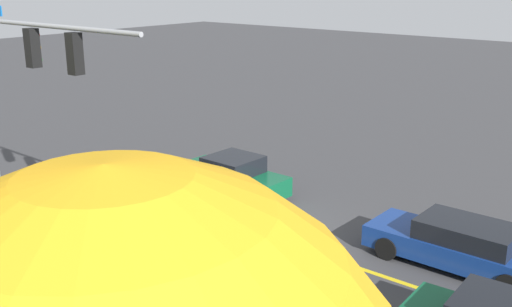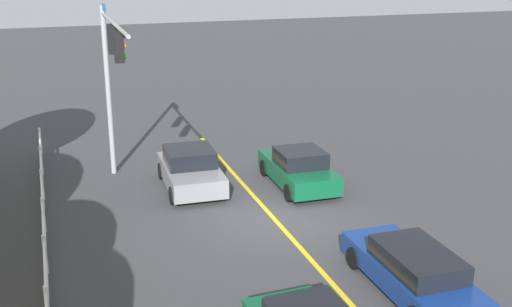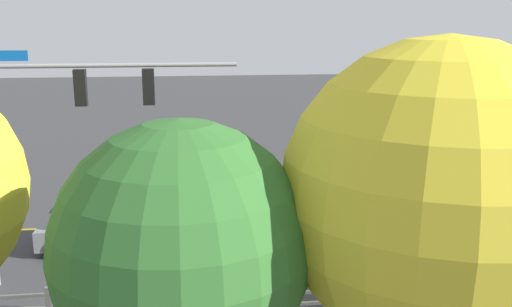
% 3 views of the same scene
% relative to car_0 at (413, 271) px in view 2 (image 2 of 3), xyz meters
% --- Properties ---
extents(ground_plane, '(120.00, 120.00, 0.00)m').
position_rel_car_0_xyz_m(ground_plane, '(5.70, 1.74, -0.66)').
color(ground_plane, '#38383A').
extents(lane_center_stripe, '(28.00, 0.16, 0.01)m').
position_rel_car_0_xyz_m(lane_center_stripe, '(1.70, 1.74, -0.65)').
color(lane_center_stripe, gold).
rests_on(lane_center_stripe, ground_plane).
extents(signal_assembly, '(7.15, 0.38, 6.72)m').
position_rel_car_0_xyz_m(signal_assembly, '(10.08, 6.27, 4.08)').
color(signal_assembly, gray).
rests_on(signal_assembly, ground_plane).
extents(car_0, '(4.79, 1.85, 1.32)m').
position_rel_car_0_xyz_m(car_0, '(0.00, 0.00, 0.00)').
color(car_0, navy).
rests_on(car_0, ground_plane).
extents(car_1, '(4.21, 2.02, 1.47)m').
position_rel_car_0_xyz_m(car_1, '(8.31, -0.20, 0.03)').
color(car_1, '#0C4C2D').
rests_on(car_1, ground_plane).
extents(car_3, '(4.06, 2.16, 1.50)m').
position_rel_car_0_xyz_m(car_3, '(9.40, 3.71, 0.06)').
color(car_3, slate).
rests_on(car_3, ground_plane).
extents(white_rail_fence, '(26.10, 0.10, 1.15)m').
position_rel_car_0_xyz_m(white_rail_fence, '(2.70, 9.01, -0.05)').
color(white_rail_fence, white).
rests_on(white_rail_fence, ground_plane).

